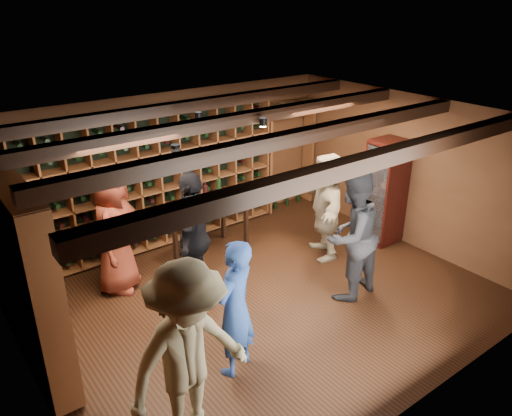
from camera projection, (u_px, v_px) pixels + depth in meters
ground at (262, 298)px, 7.00m from camera, size 6.00×6.00×0.00m
room_shell at (261, 128)px, 6.06m from camera, size 6.00×6.00×6.00m
wine_rack_back at (148, 182)px, 7.96m from camera, size 4.65×0.30×2.20m
wine_rack_left at (18, 264)px, 5.59m from camera, size 0.30×2.65×2.20m
crate_shelf at (289, 129)px, 9.39m from camera, size 1.20×0.32×2.07m
display_cabinet at (385, 194)px, 8.29m from camera, size 0.55×0.50×1.75m
man_blue_shirt at (235, 308)px, 5.39m from camera, size 0.70×0.60×1.62m
man_grey_suit at (351, 235)px, 6.72m from camera, size 0.97×0.79×1.86m
guest_red_floral at (115, 230)px, 6.89m from camera, size 1.03×1.06×1.84m
guest_woman_black at (194, 237)px, 6.69m from camera, size 1.09×1.10×1.86m
guest_khaki at (189, 359)px, 4.40m from camera, size 1.33×0.85×1.95m
guest_beige at (326, 205)px, 7.85m from camera, size 1.21×1.63×1.71m
tasting_table at (211, 209)px, 7.85m from camera, size 1.34×0.91×1.20m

